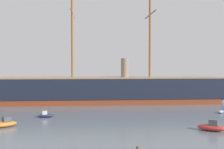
# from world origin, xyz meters

# --- Properties ---
(tall_ship) EXTENTS (72.18, 15.41, 34.70)m
(tall_ship) POSITION_xyz_m (-1.18, 54.79, 3.72)
(tall_ship) COLOR brown
(tall_ship) RESTS_ON ground
(motorboat_mid_left) EXTENTS (4.24, 3.95, 1.72)m
(motorboat_mid_left) POSITION_xyz_m (-19.96, 25.69, 0.61)
(motorboat_mid_left) COLOR orange
(motorboat_mid_left) RESTS_ON ground
(motorboat_mid_right) EXTENTS (4.74, 3.66, 1.84)m
(motorboat_mid_right) POSITION_xyz_m (14.06, 22.03, 0.65)
(motorboat_mid_right) COLOR #B22D28
(motorboat_mid_right) RESTS_ON ground
(motorboat_alongside_bow) EXTENTS (3.27, 1.97, 1.28)m
(motorboat_alongside_bow) POSITION_xyz_m (-14.89, 34.42, 0.45)
(motorboat_alongside_bow) COLOR #1E284C
(motorboat_alongside_bow) RESTS_ON ground
(dinghy_alongside_stern) EXTENTS (2.29, 2.72, 0.60)m
(dinghy_alongside_stern) POSITION_xyz_m (22.33, 38.76, 0.30)
(dinghy_alongside_stern) COLOR #7FB2D6
(dinghy_alongside_stern) RESTS_ON ground
(motorboat_far_left) EXTENTS (4.06, 1.72, 1.70)m
(motorboat_far_left) POSITION_xyz_m (-28.72, 56.08, 0.60)
(motorboat_far_left) COLOR #7FB2D6
(motorboat_far_left) RESTS_ON ground
(motorboat_distant_centre) EXTENTS (4.65, 4.62, 1.94)m
(motorboat_distant_centre) POSITION_xyz_m (3.84, 62.27, 0.68)
(motorboat_distant_centre) COLOR #236670
(motorboat_distant_centre) RESTS_ON ground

